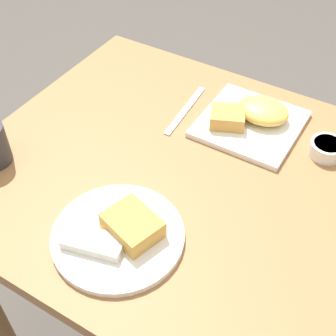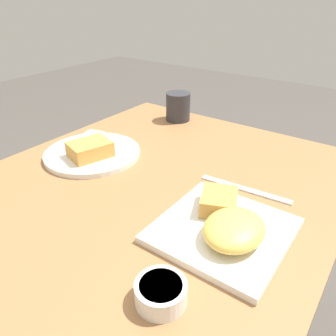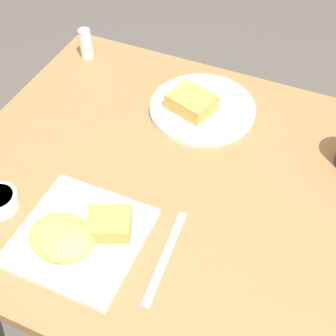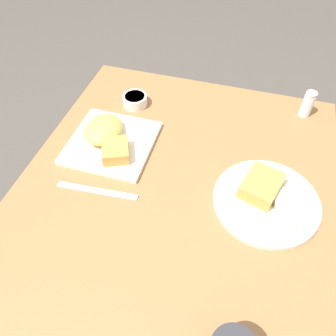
{
  "view_description": "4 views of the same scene",
  "coord_description": "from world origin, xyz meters",
  "px_view_note": "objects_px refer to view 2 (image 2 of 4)",
  "views": [
    {
      "loc": [
        -0.36,
        0.64,
        1.46
      ],
      "look_at": [
        -0.0,
        0.04,
        0.75
      ],
      "focal_mm": 50.0,
      "sensor_mm": 36.0,
      "label": 1
    },
    {
      "loc": [
        -0.53,
        -0.42,
        1.12
      ],
      "look_at": [
        0.02,
        -0.02,
        0.75
      ],
      "focal_mm": 35.0,
      "sensor_mm": 36.0,
      "label": 2
    },
    {
      "loc": [
        0.27,
        -0.6,
        1.48
      ],
      "look_at": [
        0.01,
        -0.02,
        0.76
      ],
      "focal_mm": 50.0,
      "sensor_mm": 36.0,
      "label": 3
    },
    {
      "loc": [
        0.51,
        0.12,
        1.38
      ],
      "look_at": [
        0.0,
        -0.03,
        0.77
      ],
      "focal_mm": 35.0,
      "sensor_mm": 36.0,
      "label": 4
    }
  ],
  "objects_px": {
    "plate_oval_far": "(92,151)",
    "plate_square_near": "(226,226)",
    "sauce_ramekin": "(161,292)",
    "butter_knife": "(245,189)",
    "coffee_mug": "(178,107)"
  },
  "relations": [
    {
      "from": "plate_square_near",
      "to": "sauce_ramekin",
      "type": "xyz_separation_m",
      "value": [
        -0.19,
        0.01,
        -0.0
      ]
    },
    {
      "from": "sauce_ramekin",
      "to": "coffee_mug",
      "type": "relative_size",
      "value": 0.82
    },
    {
      "from": "plate_square_near",
      "to": "sauce_ramekin",
      "type": "relative_size",
      "value": 3.0
    },
    {
      "from": "plate_oval_far",
      "to": "coffee_mug",
      "type": "height_order",
      "value": "coffee_mug"
    },
    {
      "from": "plate_oval_far",
      "to": "coffee_mug",
      "type": "bearing_deg",
      "value": -5.03
    },
    {
      "from": "plate_square_near",
      "to": "plate_oval_far",
      "type": "distance_m",
      "value": 0.46
    },
    {
      "from": "sauce_ramekin",
      "to": "butter_knife",
      "type": "distance_m",
      "value": 0.36
    },
    {
      "from": "plate_square_near",
      "to": "butter_knife",
      "type": "xyz_separation_m",
      "value": [
        0.17,
        0.03,
        -0.02
      ]
    },
    {
      "from": "plate_oval_far",
      "to": "coffee_mug",
      "type": "distance_m",
      "value": 0.37
    },
    {
      "from": "butter_knife",
      "to": "coffee_mug",
      "type": "distance_m",
      "value": 0.48
    },
    {
      "from": "sauce_ramekin",
      "to": "coffee_mug",
      "type": "height_order",
      "value": "coffee_mug"
    },
    {
      "from": "plate_oval_far",
      "to": "plate_square_near",
      "type": "bearing_deg",
      "value": -100.19
    },
    {
      "from": "sauce_ramekin",
      "to": "plate_oval_far",
      "type": "bearing_deg",
      "value": 58.42
    },
    {
      "from": "plate_oval_far",
      "to": "butter_knife",
      "type": "distance_m",
      "value": 0.42
    },
    {
      "from": "sauce_ramekin",
      "to": "plate_square_near",
      "type": "bearing_deg",
      "value": -2.8
    }
  ]
}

